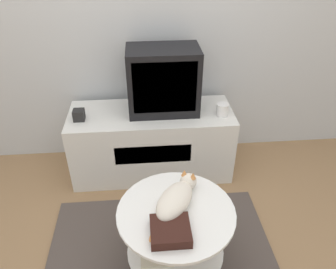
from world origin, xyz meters
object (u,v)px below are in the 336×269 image
object	(u,v)px
speaker	(79,115)
dvd_box	(170,231)
cat	(176,198)
tv	(163,81)

from	to	relation	value
speaker	dvd_box	size ratio (longest dim) A/B	0.41
dvd_box	cat	distance (m)	0.21
speaker	dvd_box	world-z (taller)	speaker
tv	cat	xyz separation A→B (m)	(-0.00, -0.99, -0.27)
tv	dvd_box	size ratio (longest dim) A/B	2.64
cat	speaker	bearing A→B (deg)	68.10
tv	dvd_box	xyz separation A→B (m)	(-0.05, -1.19, -0.29)
tv	speaker	world-z (taller)	tv
dvd_box	cat	world-z (taller)	cat
cat	tv	bearing A→B (deg)	31.77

